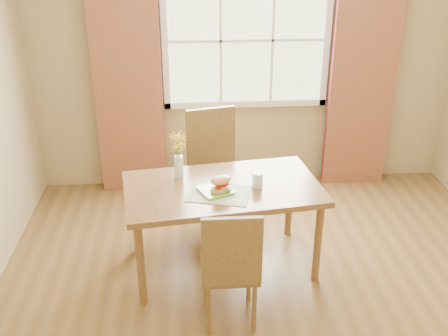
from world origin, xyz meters
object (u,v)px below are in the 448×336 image
croissant_sandwich (221,185)px  water_glass (257,180)px  dining_table (223,195)px  flower_vase (178,151)px  chair_near (230,264)px  chair_far (214,163)px

croissant_sandwich → water_glass: bearing=-11.9°
dining_table → croissant_sandwich: size_ratio=7.59×
flower_vase → dining_table: bearing=-28.9°
chair_near → chair_far: bearing=91.1°
chair_far → water_glass: 0.82m
chair_near → water_glass: (0.26, 0.66, 0.27)m
croissant_sandwich → water_glass: size_ratio=1.72×
croissant_sandwich → dining_table: bearing=50.2°
water_glass → dining_table: bearing=172.1°
chair_far → flower_vase: size_ratio=2.92×
dining_table → water_glass: (0.26, -0.04, 0.13)m
dining_table → chair_near: size_ratio=1.70×
chair_near → flower_vase: (-0.33, 0.88, 0.43)m
dining_table → water_glass: bearing=-15.4°
dining_table → chair_near: bearing=-97.6°
chair_far → croissant_sandwich: 0.87m
dining_table → chair_far: chair_far is taller
croissant_sandwich → flower_vase: 0.46m
dining_table → water_glass: size_ratio=13.10×
croissant_sandwich → chair_far: bearing=59.9°
chair_far → chair_near: bearing=-102.9°
croissant_sandwich → flower_vase: size_ratio=0.57×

